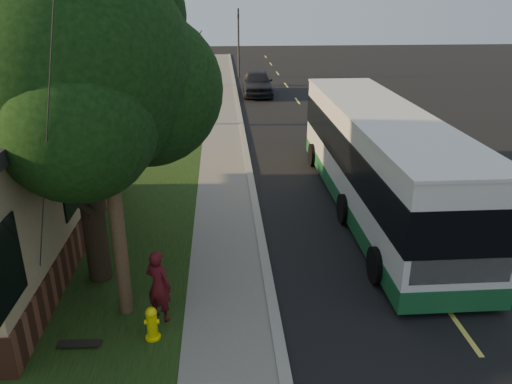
# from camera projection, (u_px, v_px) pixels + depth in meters

# --- Properties ---
(ground) EXTENTS (120.00, 120.00, 0.00)m
(ground) POSITION_uv_depth(u_px,v_px,m) (277.00, 335.00, 10.59)
(ground) COLOR black
(ground) RESTS_ON ground
(road) EXTENTS (8.00, 80.00, 0.01)m
(road) POSITION_uv_depth(u_px,v_px,m) (349.00, 172.00, 20.10)
(road) COLOR black
(road) RESTS_ON ground
(curb) EXTENTS (0.25, 80.00, 0.12)m
(curb) POSITION_uv_depth(u_px,v_px,m) (250.00, 173.00, 19.82)
(curb) COLOR gray
(curb) RESTS_ON ground
(sidewalk) EXTENTS (2.00, 80.00, 0.08)m
(sidewalk) POSITION_uv_depth(u_px,v_px,m) (224.00, 174.00, 19.76)
(sidewalk) COLOR slate
(sidewalk) RESTS_ON ground
(grass_verge) EXTENTS (5.00, 80.00, 0.07)m
(grass_verge) POSITION_uv_depth(u_px,v_px,m) (135.00, 176.00, 19.54)
(grass_verge) COLOR black
(grass_verge) RESTS_ON ground
(fire_hydrant) EXTENTS (0.32, 0.32, 0.74)m
(fire_hydrant) POSITION_uv_depth(u_px,v_px,m) (152.00, 323.00, 10.26)
(fire_hydrant) COLOR yellow
(fire_hydrant) RESTS_ON grass_verge
(utility_pole) EXTENTS (2.86, 3.21, 9.07)m
(utility_pole) POSITION_uv_depth(u_px,v_px,m) (104.00, 112.00, 9.56)
(utility_pole) COLOR #473321
(utility_pole) RESTS_ON ground
(leafy_tree) EXTENTS (6.30, 6.00, 7.80)m
(leafy_tree) POSITION_uv_depth(u_px,v_px,m) (77.00, 71.00, 10.84)
(leafy_tree) COLOR black
(leafy_tree) RESTS_ON grass_verge
(bare_tree_near) EXTENTS (1.38, 1.21, 4.31)m
(bare_tree_near) POSITION_uv_depth(u_px,v_px,m) (174.00, 86.00, 26.21)
(bare_tree_near) COLOR black
(bare_tree_near) RESTS_ON grass_verge
(bare_tree_far) EXTENTS (1.38, 1.21, 4.03)m
(bare_tree_far) POSITION_uv_depth(u_px,v_px,m) (194.00, 60.00, 37.40)
(bare_tree_far) COLOR black
(bare_tree_far) RESTS_ON grass_verge
(traffic_signal) EXTENTS (0.18, 0.22, 5.50)m
(traffic_signal) POSITION_uv_depth(u_px,v_px,m) (238.00, 38.00, 40.89)
(traffic_signal) COLOR #2D2D30
(traffic_signal) RESTS_ON ground
(transit_bus) EXTENTS (2.84, 12.30, 3.33)m
(transit_bus) POSITION_uv_depth(u_px,v_px,m) (379.00, 158.00, 16.09)
(transit_bus) COLOR silver
(transit_bus) RESTS_ON ground
(skateboarder) EXTENTS (0.73, 0.66, 1.68)m
(skateboarder) POSITION_uv_depth(u_px,v_px,m) (159.00, 286.00, 10.71)
(skateboarder) COLOR #4B0F15
(skateboarder) RESTS_ON grass_verge
(skateboard_spare) EXTENTS (0.88, 0.25, 0.08)m
(skateboard_spare) POSITION_uv_depth(u_px,v_px,m) (79.00, 344.00, 10.12)
(skateboard_spare) COLOR black
(skateboard_spare) RESTS_ON grass_verge
(distant_car) EXTENTS (2.15, 5.09, 1.72)m
(distant_car) POSITION_uv_depth(u_px,v_px,m) (257.00, 82.00, 34.77)
(distant_car) COLOR black
(distant_car) RESTS_ON ground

